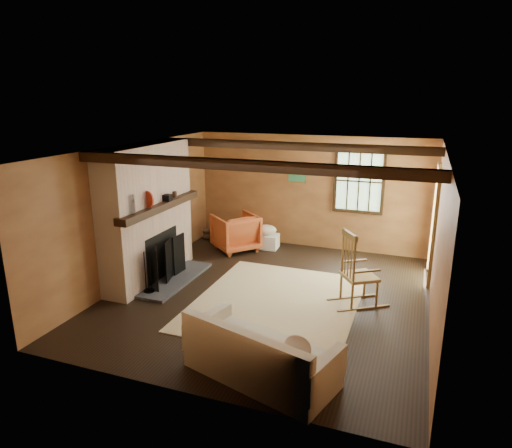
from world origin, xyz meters
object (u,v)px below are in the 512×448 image
at_px(sofa, 259,358).
at_px(laundry_basket, 267,241).
at_px(fireplace, 149,219).
at_px(rocking_chair, 357,274).
at_px(armchair, 236,232).

bearing_deg(sofa, laundry_basket, 124.83).
height_order(fireplace, sofa, fireplace).
bearing_deg(fireplace, laundry_basket, 58.67).
height_order(sofa, laundry_basket, sofa).
height_order(rocking_chair, laundry_basket, rocking_chair).
bearing_deg(laundry_basket, armchair, -149.12).
bearing_deg(armchair, rocking_chair, 98.53).
distance_m(rocking_chair, armchair, 3.32).
distance_m(fireplace, armchair, 2.23).
distance_m(sofa, laundry_basket, 4.73).
xyz_separation_m(fireplace, laundry_basket, (1.40, 2.29, -0.95)).
bearing_deg(rocking_chair, laundry_basket, 12.35).
bearing_deg(rocking_chair, fireplace, 58.75).
relative_size(fireplace, laundry_basket, 4.80).
relative_size(rocking_chair, armchair, 1.41).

